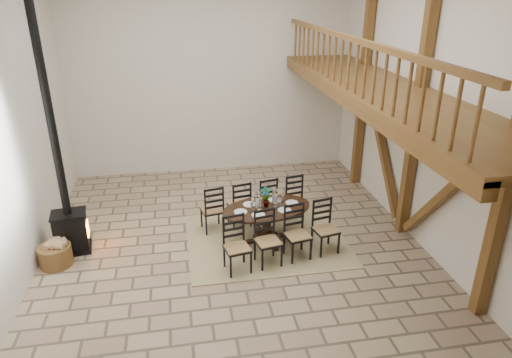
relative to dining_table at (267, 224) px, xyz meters
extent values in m
plane|color=tan|center=(-0.64, -0.10, -0.36)|extent=(8.00, 8.00, 0.00)
cube|color=beige|center=(-0.64, 3.90, 2.14)|extent=(7.00, 0.02, 5.00)
cube|color=beige|center=(-0.64, -4.10, 2.14)|extent=(7.00, 0.02, 5.00)
cube|color=beige|center=(-4.14, -0.10, 2.14)|extent=(0.02, 8.00, 5.00)
cube|color=beige|center=(2.86, -0.10, 2.14)|extent=(0.02, 8.00, 5.00)
cube|color=brown|center=(2.74, -0.10, 2.14)|extent=(0.18, 0.18, 5.00)
cube|color=brown|center=(2.74, 2.40, 2.14)|extent=(0.18, 0.18, 5.00)
cube|color=brown|center=(2.74, -1.35, 1.04)|extent=(0.14, 2.16, 2.54)
cube|color=brown|center=(2.74, 1.15, 1.04)|extent=(0.14, 2.16, 2.54)
cube|color=brown|center=(2.74, -0.10, 2.44)|extent=(0.20, 7.80, 0.20)
cube|color=brown|center=(2.06, -0.10, 2.49)|extent=(1.60, 7.80, 0.12)
cube|color=brown|center=(1.36, -0.10, 2.39)|extent=(0.18, 7.80, 0.22)
cube|color=brown|center=(1.36, -0.10, 3.39)|extent=(0.09, 7.60, 0.09)
cube|color=brown|center=(1.36, -0.10, 2.97)|extent=(0.06, 7.60, 0.86)
cube|color=tan|center=(0.00, 0.00, -0.35)|extent=(3.00, 2.50, 0.02)
ellipsoid|color=black|center=(0.00, 0.00, 0.33)|extent=(1.90, 1.36, 0.04)
cylinder|color=black|center=(0.00, 0.00, -0.03)|extent=(0.17, 0.17, 0.63)
cylinder|color=black|center=(0.00, 0.00, -0.31)|extent=(0.53, 0.53, 0.06)
cube|color=tan|center=(-0.69, -0.91, 0.09)|extent=(0.49, 0.47, 0.04)
cube|color=black|center=(-0.69, -0.91, -0.14)|extent=(0.47, 0.47, 0.44)
cube|color=black|center=(-0.73, -0.73, 0.36)|extent=(0.36, 0.11, 0.57)
cube|color=tan|center=(-0.13, -0.80, 0.09)|extent=(0.49, 0.47, 0.04)
cube|color=black|center=(-0.13, -0.80, -0.14)|extent=(0.47, 0.47, 0.44)
cube|color=black|center=(-0.17, -0.62, 0.36)|extent=(0.36, 0.11, 0.57)
cube|color=tan|center=(0.43, -0.69, 0.09)|extent=(0.49, 0.47, 0.04)
cube|color=black|center=(0.43, -0.69, -0.14)|extent=(0.47, 0.47, 0.44)
cube|color=black|center=(0.39, -0.51, 0.36)|extent=(0.36, 0.11, 0.57)
cube|color=tan|center=(0.98, -0.58, 0.09)|extent=(0.49, 0.47, 0.04)
cube|color=black|center=(0.98, -0.58, -0.14)|extent=(0.47, 0.47, 0.44)
cube|color=black|center=(0.95, -0.40, 0.36)|extent=(0.36, 0.11, 0.57)
cube|color=tan|center=(-0.98, 0.58, 0.09)|extent=(0.49, 0.47, 0.04)
cube|color=black|center=(-0.98, 0.58, -0.14)|extent=(0.47, 0.47, 0.44)
cube|color=black|center=(-0.95, 0.40, 0.36)|extent=(0.36, 0.11, 0.57)
cube|color=tan|center=(-0.43, 0.69, 0.09)|extent=(0.49, 0.47, 0.04)
cube|color=black|center=(-0.43, 0.69, -0.14)|extent=(0.47, 0.47, 0.44)
cube|color=black|center=(-0.39, 0.51, 0.36)|extent=(0.36, 0.11, 0.57)
cube|color=tan|center=(0.13, 0.80, 0.09)|extent=(0.49, 0.47, 0.04)
cube|color=black|center=(0.13, 0.80, -0.14)|extent=(0.47, 0.47, 0.44)
cube|color=black|center=(0.17, 0.62, 0.36)|extent=(0.36, 0.11, 0.57)
cube|color=tan|center=(0.69, 0.91, 0.09)|extent=(0.49, 0.47, 0.04)
cube|color=black|center=(0.69, 0.91, -0.14)|extent=(0.47, 0.47, 0.44)
cube|color=black|center=(0.73, 0.73, 0.36)|extent=(0.36, 0.11, 0.57)
cube|color=silver|center=(0.00, 0.00, 0.35)|extent=(1.43, 0.91, 0.01)
cube|color=white|center=(0.00, 0.00, 0.44)|extent=(0.89, 0.44, 0.18)
cylinder|color=white|center=(-0.17, -0.03, 0.52)|extent=(0.12, 0.12, 0.34)
cylinder|color=white|center=(0.17, 0.03, 0.52)|extent=(0.12, 0.12, 0.34)
cylinder|color=silver|center=(-0.17, -0.03, 0.43)|extent=(0.06, 0.06, 0.16)
cylinder|color=silver|center=(0.17, 0.03, 0.43)|extent=(0.06, 0.06, 0.16)
imported|color=#4C723F|center=(-0.01, 0.05, 0.55)|extent=(0.23, 0.18, 0.40)
cube|color=black|center=(-3.60, 0.27, -0.32)|extent=(0.67, 0.54, 0.09)
cube|color=black|center=(-3.60, 0.27, 0.06)|extent=(0.61, 0.49, 0.66)
cube|color=#FF590C|center=(-3.31, 0.30, 0.06)|extent=(0.05, 0.26, 0.26)
cube|color=black|center=(-3.60, 0.27, 0.41)|extent=(0.65, 0.53, 0.04)
cylinder|color=black|center=(-3.60, 0.27, 2.53)|extent=(0.14, 0.14, 4.21)
cylinder|color=brown|center=(-3.82, -0.15, -0.18)|extent=(0.56, 0.56, 0.37)
cube|color=tan|center=(-3.82, -0.15, 0.05)|extent=(0.30, 0.30, 0.11)
cube|color=tan|center=(-3.83, 0.50, -0.14)|extent=(0.39, 0.32, 0.45)
camera|label=1|loc=(-1.55, -7.49, 4.23)|focal=32.00mm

